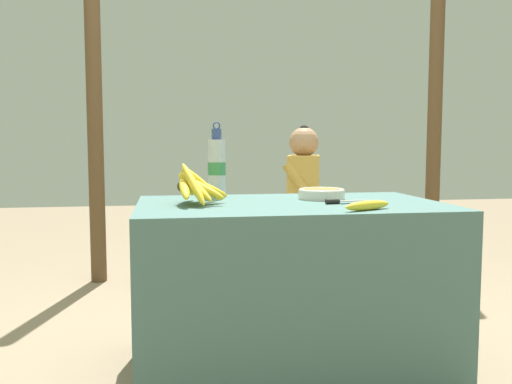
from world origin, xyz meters
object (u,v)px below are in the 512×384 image
object	(u,v)px
knife	(341,201)
loose_banana_front	(368,205)
serving_bowl	(322,193)
support_post_far	(435,111)
banana_bunch_ripe	(194,185)
banana_bunch_green	(218,214)
water_bottle	(217,167)
seated_vendor	(296,193)
wooden_bench	(279,232)
support_post_near	(95,108)

from	to	relation	value
knife	loose_banana_front	bearing A→B (deg)	-89.49
serving_bowl	support_post_far	size ratio (longest dim) A/B	0.09
support_post_far	banana_bunch_ripe	bearing A→B (deg)	-138.91
loose_banana_front	banana_bunch_green	distance (m)	1.71
banana_bunch_ripe	banana_bunch_green	distance (m)	1.41
knife	banana_bunch_green	xyz separation A→B (m)	(-0.35, 1.44, -0.23)
water_bottle	seated_vendor	size ratio (longest dim) A/B	0.32
banana_bunch_ripe	banana_bunch_green	bearing A→B (deg)	80.92
serving_bowl	water_bottle	size ratio (longest dim) A/B	0.60
banana_bunch_green	seated_vendor	bearing A→B (deg)	-2.13
knife	seated_vendor	size ratio (longest dim) A/B	0.18
wooden_bench	support_post_near	world-z (taller)	support_post_near
serving_bowl	wooden_bench	distance (m)	1.31
water_bottle	serving_bowl	bearing A→B (deg)	-17.52
banana_bunch_ripe	loose_banana_front	distance (m)	0.67
wooden_bench	support_post_near	distance (m)	1.45
serving_bowl	knife	size ratio (longest dim) A/B	1.08
wooden_bench	banana_bunch_green	size ratio (longest dim) A/B	5.39
serving_bowl	loose_banana_front	bearing A→B (deg)	-82.50
water_bottle	wooden_bench	xyz separation A→B (m)	(0.51, 1.12, -0.48)
water_bottle	seated_vendor	bearing A→B (deg)	60.49
banana_bunch_ripe	support_post_far	size ratio (longest dim) A/B	0.14
support_post_near	banana_bunch_ripe	bearing A→B (deg)	-70.43
seated_vendor	water_bottle	bearing A→B (deg)	76.65
knife	support_post_far	xyz separation A→B (m)	(1.24, 1.66, 0.45)
water_bottle	support_post_far	size ratio (longest dim) A/B	0.14
wooden_bench	seated_vendor	world-z (taller)	seated_vendor
water_bottle	wooden_bench	distance (m)	1.32
serving_bowl	knife	world-z (taller)	serving_bowl
water_bottle	wooden_bench	bearing A→B (deg)	65.37
support_post_near	banana_bunch_green	bearing A→B (deg)	-15.36
banana_bunch_ripe	water_bottle	bearing A→B (deg)	65.59
serving_bowl	seated_vendor	distance (m)	1.25
knife	seated_vendor	xyz separation A→B (m)	(0.17, 1.42, -0.10)
serving_bowl	knife	distance (m)	0.19
loose_banana_front	wooden_bench	xyz separation A→B (m)	(0.03, 1.65, -0.37)
wooden_bench	loose_banana_front	bearing A→B (deg)	-90.95
support_post_near	support_post_far	xyz separation A→B (m)	(2.37, 0.00, 0.00)
serving_bowl	banana_bunch_green	size ratio (longest dim) A/B	0.66
water_bottle	loose_banana_front	bearing A→B (deg)	-47.84
banana_bunch_ripe	loose_banana_front	bearing A→B (deg)	-25.70
serving_bowl	banana_bunch_ripe	bearing A→B (deg)	-168.44
water_bottle	support_post_far	world-z (taller)	support_post_far
banana_bunch_green	support_post_far	world-z (taller)	support_post_far
serving_bowl	support_post_near	bearing A→B (deg)	127.00
serving_bowl	banana_bunch_green	xyz separation A→B (m)	(-0.33, 1.25, -0.25)
banana_bunch_ripe	wooden_bench	distance (m)	1.56
water_bottle	support_post_near	bearing A→B (deg)	116.85
knife	wooden_bench	world-z (taller)	knife
banana_bunch_green	support_post_near	distance (m)	1.06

